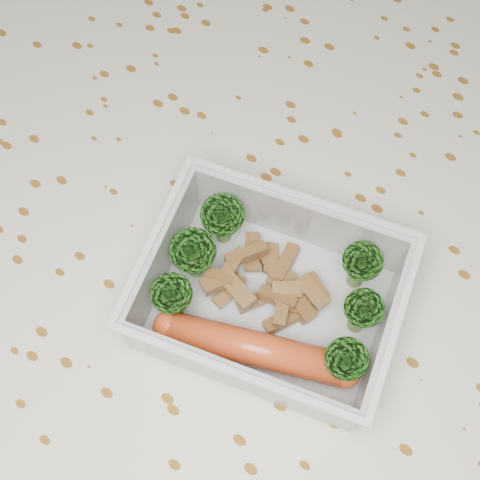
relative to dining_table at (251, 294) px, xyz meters
The scene contains 7 objects.
ground_plane 0.67m from the dining_table, ahead, with size 4.00×4.00×0.00m, color olive.
dining_table is the anchor object (origin of this frame).
tablecloth 0.05m from the dining_table, ahead, with size 1.46×0.96×0.19m.
lunch_container 0.12m from the dining_table, 41.15° to the right, with size 0.20×0.17×0.06m.
broccoli_florets 0.13m from the dining_table, 41.39° to the right, with size 0.16×0.12×0.05m.
meat_pile 0.11m from the dining_table, 37.67° to the right, with size 0.09×0.07×0.03m.
sausage 0.14m from the dining_table, 54.32° to the right, with size 0.14×0.07×0.02m.
Camera 1 is at (0.10, -0.17, 1.22)m, focal length 50.00 mm.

